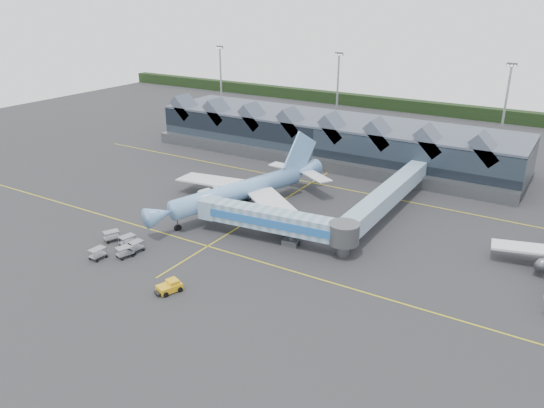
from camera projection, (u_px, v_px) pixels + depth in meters
The scene contains 10 objects.
ground at pixel (236, 229), 91.66m from camera, with size 260.00×260.00×0.00m, color #252528.
taxi_stripes at pixel (267, 210), 99.56m from camera, with size 120.00×60.00×0.01m.
tree_line_far at pixel (425, 107), 177.88m from camera, with size 260.00×4.00×4.00m, color black.
terminal at pixel (330, 138), 129.74m from camera, with size 90.00×22.25×12.52m.
light_masts at pixel (459, 107), 126.45m from camera, with size 132.40×42.56×22.45m.
main_airliner at pixel (244, 190), 98.82m from camera, with size 33.37×39.23×12.85m.
jet_bridge at pixel (284, 223), 85.02m from camera, with size 27.80×6.74×5.51m.
fuel_truck at pixel (234, 199), 100.38m from camera, with size 3.14×8.67×2.88m.
pushback_tug at pixel (170, 287), 72.24m from camera, with size 3.17×3.98×1.60m.
baggage_carts at pixel (119, 245), 83.55m from camera, with size 8.48×8.26×1.71m.
Camera 1 is at (48.96, -67.88, 38.10)m, focal length 35.00 mm.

